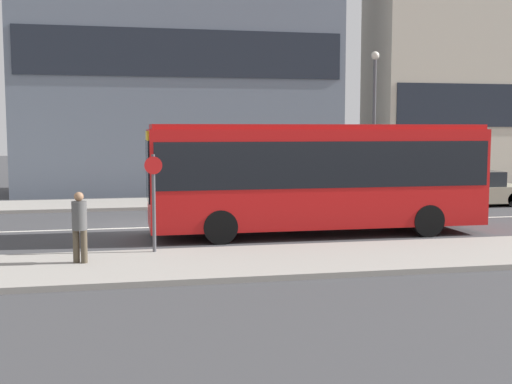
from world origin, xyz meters
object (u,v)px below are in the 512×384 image
object	(u,v)px
city_bus	(316,171)
street_lamp	(374,109)
bus_stop_sign	(154,195)
pedestrian_near_stop	(80,223)
parked_car_0	(471,189)

from	to	relation	value
city_bus	street_lamp	bearing A→B (deg)	62.07
city_bus	bus_stop_sign	size ratio (longest dim) A/B	4.14
city_bus	pedestrian_near_stop	distance (m)	7.65
parked_car_0	bus_stop_sign	world-z (taller)	bus_stop_sign
bus_stop_sign	street_lamp	distance (m)	14.57
city_bus	pedestrian_near_stop	world-z (taller)	city_bus
bus_stop_sign	parked_car_0	bearing A→B (deg)	31.83
pedestrian_near_stop	street_lamp	size ratio (longest dim) A/B	0.26
street_lamp	bus_stop_sign	bearing A→B (deg)	-133.70
pedestrian_near_stop	street_lamp	world-z (taller)	street_lamp
parked_car_0	bus_stop_sign	size ratio (longest dim) A/B	1.85
parked_car_0	bus_stop_sign	xyz separation A→B (m)	(-13.45, -8.35, 0.89)
parked_car_0	pedestrian_near_stop	world-z (taller)	pedestrian_near_stop
pedestrian_near_stop	street_lamp	distance (m)	16.56
bus_stop_sign	street_lamp	xyz separation A→B (m)	(9.92, 10.38, 2.50)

